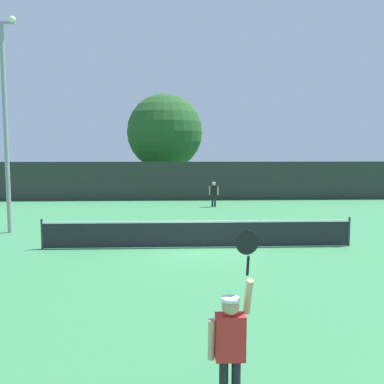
{
  "coord_description": "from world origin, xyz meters",
  "views": [
    {
      "loc": [
        -0.82,
        -14.79,
        3.46
      ],
      "look_at": [
        -0.04,
        4.21,
        1.59
      ],
      "focal_mm": 39.21,
      "sensor_mm": 36.0,
      "label": 1
    }
  ],
  "objects_px": {
    "player_receiving": "(214,192)",
    "tennis_ball": "(159,231)",
    "large_tree": "(165,132)",
    "light_pole": "(5,113)",
    "player_serving": "(231,339)",
    "parked_car_near": "(147,184)"
  },
  "relations": [
    {
      "from": "tennis_ball",
      "to": "player_receiving",
      "type": "bearing_deg",
      "value": 69.03
    },
    {
      "from": "player_serving",
      "to": "tennis_ball",
      "type": "xyz_separation_m",
      "value": [
        -1.38,
        12.59,
        -1.03
      ]
    },
    {
      "from": "tennis_ball",
      "to": "player_serving",
      "type": "bearing_deg",
      "value": -83.76
    },
    {
      "from": "tennis_ball",
      "to": "parked_car_near",
      "type": "distance_m",
      "value": 16.99
    },
    {
      "from": "tennis_ball",
      "to": "light_pole",
      "type": "xyz_separation_m",
      "value": [
        -6.35,
        0.16,
        5.0
      ]
    },
    {
      "from": "player_receiving",
      "to": "light_pole",
      "type": "xyz_separation_m",
      "value": [
        -9.43,
        -7.87,
        4.1
      ]
    },
    {
      "from": "player_serving",
      "to": "light_pole",
      "type": "bearing_deg",
      "value": 121.23
    },
    {
      "from": "light_pole",
      "to": "parked_car_near",
      "type": "relative_size",
      "value": 2.05
    },
    {
      "from": "player_serving",
      "to": "player_receiving",
      "type": "height_order",
      "value": "player_serving"
    },
    {
      "from": "player_receiving",
      "to": "large_tree",
      "type": "height_order",
      "value": "large_tree"
    },
    {
      "from": "player_serving",
      "to": "light_pole",
      "type": "distance_m",
      "value": 15.43
    },
    {
      "from": "light_pole",
      "to": "parked_car_near",
      "type": "distance_m",
      "value": 17.9
    },
    {
      "from": "large_tree",
      "to": "parked_car_near",
      "type": "xyz_separation_m",
      "value": [
        -1.48,
        -0.05,
        -4.21
      ]
    },
    {
      "from": "player_serving",
      "to": "player_receiving",
      "type": "distance_m",
      "value": 20.69
    },
    {
      "from": "light_pole",
      "to": "large_tree",
      "type": "height_order",
      "value": "light_pole"
    },
    {
      "from": "light_pole",
      "to": "large_tree",
      "type": "relative_size",
      "value": 1.1
    },
    {
      "from": "tennis_ball",
      "to": "large_tree",
      "type": "xyz_separation_m",
      "value": [
        -0.14,
        16.95,
        4.95
      ]
    },
    {
      "from": "player_serving",
      "to": "light_pole",
      "type": "relative_size",
      "value": 0.28
    },
    {
      "from": "large_tree",
      "to": "player_serving",
      "type": "bearing_deg",
      "value": -87.05
    },
    {
      "from": "player_receiving",
      "to": "large_tree",
      "type": "bearing_deg",
      "value": -70.13
    },
    {
      "from": "tennis_ball",
      "to": "light_pole",
      "type": "bearing_deg",
      "value": 178.54
    },
    {
      "from": "player_receiving",
      "to": "tennis_ball",
      "type": "relative_size",
      "value": 22.55
    }
  ]
}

